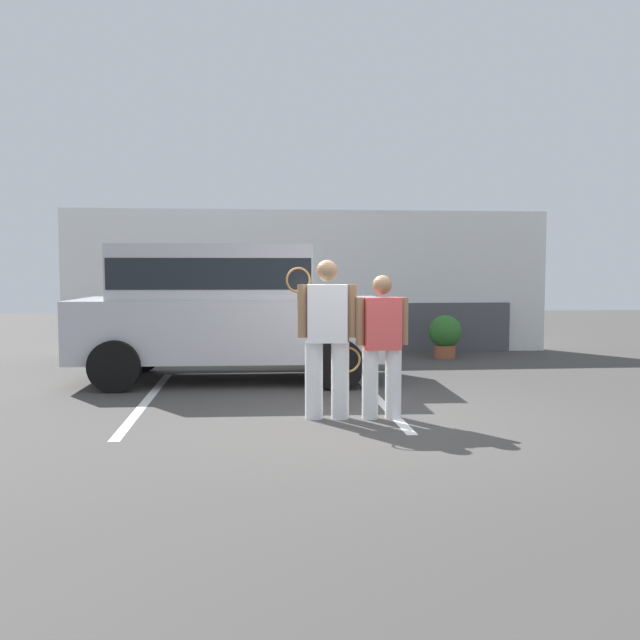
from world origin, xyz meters
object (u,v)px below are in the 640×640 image
(parked_suv, at_px, (224,305))
(potted_plant_by_porch, at_px, (445,334))
(tennis_player_man, at_px, (327,336))
(tennis_player_woman, at_px, (381,345))

(parked_suv, relative_size, potted_plant_by_porch, 5.67)
(potted_plant_by_porch, bearing_deg, tennis_player_man, -118.41)
(parked_suv, bearing_deg, tennis_player_man, -64.72)
(parked_suv, distance_m, potted_plant_by_porch, 4.73)
(potted_plant_by_porch, bearing_deg, parked_suv, -150.54)
(tennis_player_woman, xyz_separation_m, potted_plant_by_porch, (2.19, 5.24, -0.39))
(parked_suv, bearing_deg, potted_plant_by_porch, 31.13)
(tennis_player_man, relative_size, potted_plant_by_porch, 2.19)
(tennis_player_man, bearing_deg, tennis_player_woman, 179.83)
(tennis_player_man, height_order, tennis_player_woman, tennis_player_man)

